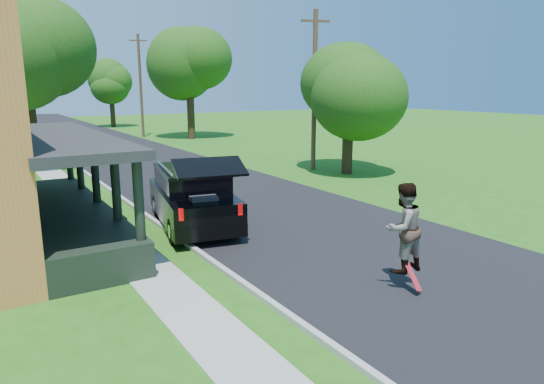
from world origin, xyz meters
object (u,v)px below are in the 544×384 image
skateboarder (403,228)px  tree_right_near (349,82)px  black_suv (193,197)px  utility_pole_near (314,89)px

skateboarder → tree_right_near: 15.32m
black_suv → skateboarder: (2.06, -7.18, 0.44)m
black_suv → utility_pole_near: (10.06, 6.88, 3.39)m
black_suv → tree_right_near: (10.79, 4.96, 3.79)m
skateboarder → utility_pole_near: utility_pole_near is taller
tree_right_near → utility_pole_near: bearing=110.7°
skateboarder → tree_right_near: bearing=-127.4°
black_suv → utility_pole_near: bearing=45.3°
tree_right_near → utility_pole_near: size_ratio=0.88×
utility_pole_near → tree_right_near: bearing=-50.3°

